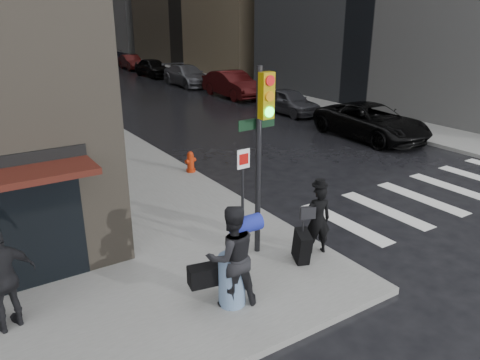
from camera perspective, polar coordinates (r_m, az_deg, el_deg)
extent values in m
plane|color=black|center=(10.16, 2.41, -11.89)|extent=(140.00, 140.00, 0.00)
cube|color=slate|center=(34.78, -24.61, 9.49)|extent=(4.00, 50.00, 0.15)
cube|color=slate|center=(39.09, -4.45, 12.19)|extent=(3.00, 50.00, 0.15)
cube|color=silver|center=(12.87, 12.65, -5.12)|extent=(0.50, 3.00, 0.01)
cube|color=silver|center=(13.99, 17.30, -3.48)|extent=(0.50, 3.00, 0.01)
cube|color=silver|center=(15.19, 21.22, -2.08)|extent=(0.50, 3.00, 0.01)
cube|color=silver|center=(16.46, 24.54, -0.88)|extent=(0.50, 3.00, 0.01)
imported|color=black|center=(10.63, 9.47, -4.78)|extent=(0.69, 0.57, 1.62)
cylinder|color=black|center=(10.31, 9.73, -0.59)|extent=(0.34, 0.34, 0.04)
cylinder|color=black|center=(10.29, 9.75, -0.28)|extent=(0.22, 0.22, 0.13)
cube|color=black|center=(10.41, 8.26, -3.97)|extent=(0.36, 0.22, 0.28)
cube|color=black|center=(10.35, 7.56, -8.06)|extent=(0.48, 0.68, 0.82)
cylinder|color=black|center=(10.15, 7.67, -5.92)|extent=(0.03, 0.03, 0.38)
imported|color=black|center=(8.61, -1.01, -9.33)|extent=(1.10, 0.93, 1.99)
cube|color=black|center=(8.85, -4.34, -11.52)|extent=(0.65, 0.43, 0.37)
cylinder|color=navy|center=(8.59, 0.72, -5.43)|extent=(0.60, 0.33, 0.32)
imported|color=black|center=(8.98, -26.90, -10.72)|extent=(1.21, 0.78, 1.91)
cylinder|color=black|center=(10.08, 2.25, 1.90)|extent=(0.13, 0.13, 4.17)
cube|color=#AB8C0B|center=(9.54, 3.23, 10.22)|extent=(0.30, 0.20, 0.94)
cylinder|color=red|center=(9.41, 3.67, 12.01)|extent=(0.21, 0.06, 0.21)
cylinder|color=orange|center=(9.46, 3.63, 10.13)|extent=(0.21, 0.06, 0.21)
cylinder|color=#19E533|center=(9.51, 3.59, 8.27)|extent=(0.21, 0.06, 0.21)
cylinder|color=black|center=(10.14, 0.32, -3.01)|extent=(0.06, 0.06, 2.50)
cube|color=white|center=(9.75, 0.42, 2.58)|extent=(0.31, 0.03, 0.42)
cube|color=black|center=(9.90, 2.05, 6.91)|extent=(0.94, 0.07, 0.23)
cylinder|color=#A22609|center=(16.11, -6.01, 1.20)|extent=(0.32, 0.32, 0.10)
cylinder|color=#A22609|center=(16.03, -6.04, 2.03)|extent=(0.24, 0.24, 0.59)
sphere|color=#A22609|center=(15.94, -6.08, 3.11)|extent=(0.22, 0.22, 0.22)
cylinder|color=#A22609|center=(16.00, -6.06, 2.36)|extent=(0.41, 0.21, 0.14)
imported|color=black|center=(21.49, 15.70, 6.88)|extent=(2.64, 5.49, 1.51)
imported|color=#3B3C40|center=(25.98, 6.03, 9.51)|extent=(1.60, 3.97, 1.35)
imported|color=#3B0B0C|center=(30.91, -0.94, 11.60)|extent=(1.80, 5.09, 1.67)
imported|color=#505055|center=(36.08, -6.45, 12.56)|extent=(2.15, 5.20, 1.50)
imported|color=black|center=(41.49, -10.56, 13.33)|extent=(2.00, 4.55, 1.53)
imported|color=#3C0D0C|center=(47.25, -13.12, 13.83)|extent=(1.64, 4.16, 1.35)
imported|color=black|center=(52.96, -15.46, 14.40)|extent=(3.27, 6.09, 1.62)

